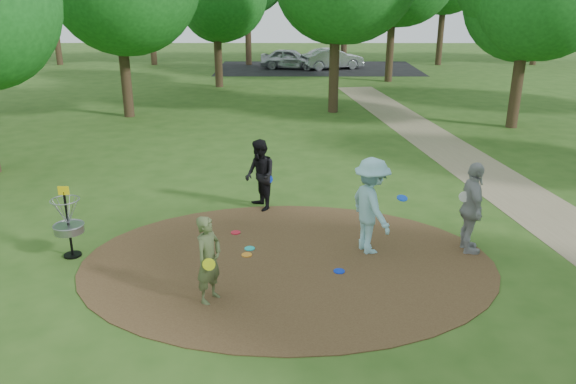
{
  "coord_description": "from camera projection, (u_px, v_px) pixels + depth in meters",
  "views": [
    {
      "loc": [
        0.04,
        -10.26,
        5.24
      ],
      "look_at": [
        0.0,
        1.2,
        1.1
      ],
      "focal_mm": 35.0,
      "sensor_mm": 36.0,
      "label": 1
    }
  ],
  "objects": [
    {
      "name": "ground",
      "position": [
        288.0,
        263.0,
        11.43
      ],
      "size": [
        100.0,
        100.0,
        0.0
      ],
      "primitive_type": "plane",
      "color": "#2D5119",
      "rests_on": "ground"
    },
    {
      "name": "dirt_clearing",
      "position": [
        288.0,
        262.0,
        11.43
      ],
      "size": [
        8.4,
        8.4,
        0.02
      ],
      "primitive_type": "cylinder",
      "color": "#47301C",
      "rests_on": "ground"
    },
    {
      "name": "footpath",
      "position": [
        562.0,
        224.0,
        13.29
      ],
      "size": [
        7.55,
        39.89,
        0.01
      ],
      "primitive_type": "cube",
      "rotation": [
        0.0,
        0.0,
        0.14
      ],
      "color": "#8C7A5B",
      "rests_on": "ground"
    },
    {
      "name": "parking_lot",
      "position": [
        318.0,
        68.0,
        39.63
      ],
      "size": [
        14.0,
        8.0,
        0.01
      ],
      "primitive_type": "cube",
      "color": "black",
      "rests_on": "ground"
    },
    {
      "name": "player_observer_with_disc",
      "position": [
        209.0,
        260.0,
        9.77
      ],
      "size": [
        0.62,
        0.7,
        1.62
      ],
      "color": "#546339",
      "rests_on": "ground"
    },
    {
      "name": "player_throwing_with_disc",
      "position": [
        371.0,
        206.0,
        11.59
      ],
      "size": [
        1.35,
        1.51,
        2.05
      ],
      "color": "#90CCD7",
      "rests_on": "ground"
    },
    {
      "name": "player_walking_with_disc",
      "position": [
        260.0,
        175.0,
        13.93
      ],
      "size": [
        0.98,
        1.08,
        1.79
      ],
      "color": "black",
      "rests_on": "ground"
    },
    {
      "name": "player_waiting_with_disc",
      "position": [
        472.0,
        208.0,
        11.59
      ],
      "size": [
        0.58,
        1.17,
        1.97
      ],
      "color": "#9C9C9E",
      "rests_on": "ground"
    },
    {
      "name": "disc_ground_cyan",
      "position": [
        250.0,
        248.0,
        11.99
      ],
      "size": [
        0.22,
        0.22,
        0.02
      ],
      "primitive_type": "cylinder",
      "color": "#18C2BB",
      "rests_on": "dirt_clearing"
    },
    {
      "name": "disc_ground_blue",
      "position": [
        339.0,
        271.0,
        11.03
      ],
      "size": [
        0.22,
        0.22,
        0.02
      ],
      "primitive_type": "cylinder",
      "color": "#0C2CCF",
      "rests_on": "dirt_clearing"
    },
    {
      "name": "disc_ground_red",
      "position": [
        236.0,
        232.0,
        12.78
      ],
      "size": [
        0.22,
        0.22,
        0.02
      ],
      "primitive_type": "cylinder",
      "color": "red",
      "rests_on": "dirt_clearing"
    },
    {
      "name": "car_left",
      "position": [
        290.0,
        59.0,
        39.04
      ],
      "size": [
        4.35,
        2.46,
        1.4
      ],
      "primitive_type": "imported",
      "rotation": [
        0.0,
        0.0,
        1.36
      ],
      "color": "#AFB2B7",
      "rests_on": "ground"
    },
    {
      "name": "car_right",
      "position": [
        333.0,
        59.0,
        38.98
      ],
      "size": [
        4.52,
        2.79,
        1.41
      ],
      "primitive_type": "imported",
      "rotation": [
        0.0,
        0.0,
        1.9
      ],
      "color": "#969A9C",
      "rests_on": "ground"
    },
    {
      "name": "disc_ground_orange",
      "position": [
        247.0,
        255.0,
        11.7
      ],
      "size": [
        0.22,
        0.22,
        0.02
      ],
      "primitive_type": "cylinder",
      "color": "orange",
      "rests_on": "dirt_clearing"
    },
    {
      "name": "disc_golf_basket",
      "position": [
        67.0,
        217.0,
        11.43
      ],
      "size": [
        0.63,
        0.63,
        1.54
      ],
      "color": "black",
      "rests_on": "ground"
    }
  ]
}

